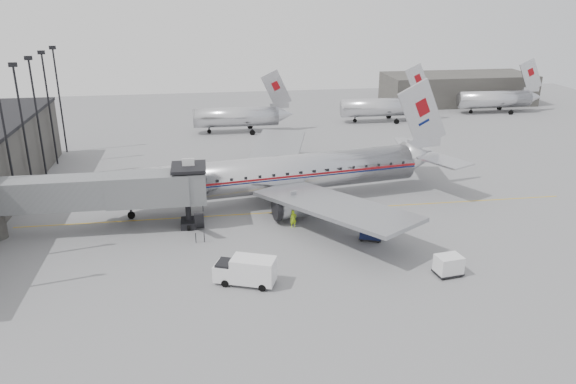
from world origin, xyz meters
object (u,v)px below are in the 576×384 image
(airliner, at_px, (280,174))
(service_van, at_px, (246,270))
(baggage_cart_navy, at_px, (371,231))
(baggage_cart_white, at_px, (449,265))
(ramp_worker, at_px, (293,219))

(airliner, distance_m, service_van, 18.95)
(baggage_cart_navy, bearing_deg, service_van, -129.44)
(airliner, xyz_separation_m, service_van, (-5.32, -18.06, -2.08))
(service_van, relative_size, baggage_cart_white, 2.19)
(baggage_cart_navy, xyz_separation_m, baggage_cart_white, (4.46, -7.81, 0.05))
(baggage_cart_white, bearing_deg, baggage_cart_navy, 111.32)
(service_van, distance_m, baggage_cart_navy, 14.29)
(baggage_cart_white, height_order, ramp_worker, ramp_worker)
(airliner, relative_size, baggage_cart_white, 16.95)
(baggage_cart_navy, relative_size, ramp_worker, 1.41)
(service_van, bearing_deg, baggage_cart_navy, 49.43)
(airliner, relative_size, service_van, 7.75)
(baggage_cart_white, bearing_deg, airliner, 113.11)
(service_van, height_order, baggage_cart_navy, service_van)
(ramp_worker, bearing_deg, baggage_cart_white, -55.63)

